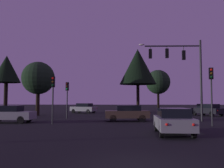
% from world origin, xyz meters
% --- Properties ---
extents(ground_plane, '(168.00, 168.00, 0.00)m').
position_xyz_m(ground_plane, '(0.00, 24.50, 0.00)').
color(ground_plane, black).
rests_on(ground_plane, ground).
extents(traffic_signal_mast_arm, '(5.99, 0.49, 7.74)m').
position_xyz_m(traffic_signal_mast_arm, '(4.97, 16.53, 5.42)').
color(traffic_signal_mast_arm, '#232326').
rests_on(traffic_signal_mast_arm, ground).
extents(traffic_light_corner_left, '(0.32, 0.36, 3.92)m').
position_xyz_m(traffic_light_corner_left, '(-6.68, 18.92, 2.79)').
color(traffic_light_corner_left, '#232326').
rests_on(traffic_light_corner_left, ground).
extents(traffic_light_corner_right, '(0.32, 0.36, 4.51)m').
position_xyz_m(traffic_light_corner_right, '(6.21, 12.30, 3.19)').
color(traffic_light_corner_right, '#232326').
rests_on(traffic_light_corner_right, ground).
extents(traffic_light_median, '(0.33, 0.37, 3.97)m').
position_xyz_m(traffic_light_median, '(-6.47, 13.02, 2.82)').
color(traffic_light_median, '#232326').
rests_on(traffic_light_median, ground).
extents(car_nearside_lane, '(1.99, 4.34, 1.52)m').
position_xyz_m(car_nearside_lane, '(2.33, 7.50, 0.80)').
color(car_nearside_lane, gray).
rests_on(car_nearside_lane, ground).
extents(car_crossing_left, '(4.42, 1.85, 1.52)m').
position_xyz_m(car_crossing_left, '(-10.76, 14.22, 0.80)').
color(car_crossing_left, gray).
rests_on(car_crossing_left, ground).
extents(car_crossing_right, '(4.29, 2.17, 1.52)m').
position_xyz_m(car_crossing_right, '(-0.28, 16.46, 0.79)').
color(car_crossing_right, '#473828').
rests_on(car_crossing_right, ground).
extents(car_far_lane, '(3.72, 4.68, 1.52)m').
position_xyz_m(car_far_lane, '(10.13, 25.45, 0.80)').
color(car_far_lane, black).
rests_on(car_far_lane, ground).
extents(car_parked_lot, '(4.34, 3.13, 1.52)m').
position_xyz_m(car_parked_lot, '(-6.93, 31.07, 0.79)').
color(car_parked_lot, gray).
rests_on(car_parked_lot, ground).
extents(tree_behind_sign, '(3.20, 3.20, 7.11)m').
position_xyz_m(tree_behind_sign, '(-14.03, 20.17, 5.48)').
color(tree_behind_sign, black).
rests_on(tree_behind_sign, ground).
extents(tree_left_far, '(4.30, 4.30, 7.07)m').
position_xyz_m(tree_left_far, '(-11.93, 24.63, 4.88)').
color(tree_left_far, black).
rests_on(tree_left_far, ground).
extents(tree_center_horizon, '(5.10, 5.10, 9.15)m').
position_xyz_m(tree_center_horizon, '(1.28, 27.13, 6.65)').
color(tree_center_horizon, black).
rests_on(tree_center_horizon, ground).
extents(tree_right_cluster, '(4.11, 4.11, 7.14)m').
position_xyz_m(tree_right_cluster, '(5.07, 34.88, 5.06)').
color(tree_right_cluster, black).
rests_on(tree_right_cluster, ground).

